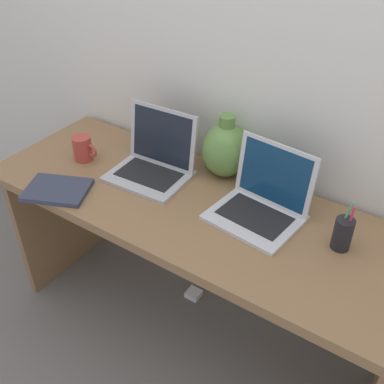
# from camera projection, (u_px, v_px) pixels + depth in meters

# --- Properties ---
(ground_plane) EXTENTS (6.00, 6.00, 0.00)m
(ground_plane) POSITION_uv_depth(u_px,v_px,m) (192.00, 329.00, 2.15)
(ground_plane) COLOR slate
(back_wall) EXTENTS (4.40, 0.04, 2.40)m
(back_wall) POSITION_uv_depth(u_px,v_px,m) (244.00, 58.00, 1.67)
(back_wall) COLOR silver
(back_wall) RESTS_ON ground
(desk) EXTENTS (1.68, 0.60, 0.75)m
(desk) POSITION_uv_depth(u_px,v_px,m) (192.00, 233.00, 1.80)
(desk) COLOR olive
(desk) RESTS_ON ground
(laptop_left) EXTENTS (0.32, 0.27, 0.26)m
(laptop_left) POSITION_uv_depth(u_px,v_px,m) (155.00, 157.00, 1.84)
(laptop_left) COLOR #B2B2B7
(laptop_left) RESTS_ON desk
(laptop_right) EXTENTS (0.33, 0.29, 0.25)m
(laptop_right) POSITION_uv_depth(u_px,v_px,m) (264.00, 198.00, 1.62)
(laptop_right) COLOR silver
(laptop_right) RESTS_ON desk
(green_vase) EXTENTS (0.19, 0.19, 0.26)m
(green_vase) POSITION_uv_depth(u_px,v_px,m) (226.00, 149.00, 1.80)
(green_vase) COLOR #5B843D
(green_vase) RESTS_ON desk
(notebook_stack) EXTENTS (0.29, 0.26, 0.02)m
(notebook_stack) POSITION_uv_depth(u_px,v_px,m) (57.00, 190.00, 1.76)
(notebook_stack) COLOR #33384C
(notebook_stack) RESTS_ON desk
(coffee_mug) EXTENTS (0.12, 0.08, 0.11)m
(coffee_mug) POSITION_uv_depth(u_px,v_px,m) (83.00, 148.00, 1.93)
(coffee_mug) COLOR #B23D33
(coffee_mug) RESTS_ON desk
(pen_cup) EXTENTS (0.06, 0.06, 0.18)m
(pen_cup) POSITION_uv_depth(u_px,v_px,m) (343.00, 233.00, 1.48)
(pen_cup) COLOR black
(pen_cup) RESTS_ON desk
(power_brick) EXTENTS (0.07, 0.07, 0.03)m
(power_brick) POSITION_uv_depth(u_px,v_px,m) (194.00, 294.00, 2.30)
(power_brick) COLOR white
(power_brick) RESTS_ON ground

